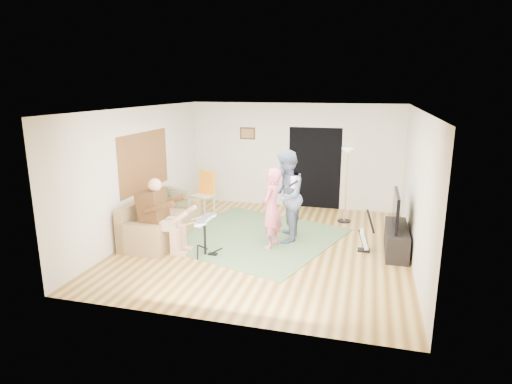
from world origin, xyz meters
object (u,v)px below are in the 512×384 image
Objects in this scene: guitarist at (285,197)px; guitar_spare at (365,239)px; television at (396,209)px; drum_kit at (205,238)px; torchiere_lamp at (347,172)px; dining_chair at (203,200)px; tv_cabinet at (396,240)px; singer at (271,208)px; sofa at (159,224)px.

guitarist reaches higher than guitar_spare.
guitar_spare is at bearing -167.53° from television.
guitar_spare is (1.61, -0.20, -0.70)m from guitarist.
guitarist is 2.22× the size of guitar_spare.
drum_kit is 0.43× the size of torchiere_lamp.
television is at bearing 12.47° from guitar_spare.
television reaches higher than dining_chair.
tv_cabinet is 1.25× the size of television.
drum_kit is at bearing -162.47° from television.
singer is at bearing -171.05° from television.
television is at bearing 5.29° from sofa.
television reaches higher than sofa.
television is (4.75, 0.44, 0.56)m from sofa.
guitarist reaches higher than singer.
torchiere_lamp is at bearing 157.00° from singer.
tv_cabinet is at bearing -57.12° from torchiere_lamp.
drum_kit reaches higher than tv_cabinet.
singer is 1.89× the size of guitar_spare.
drum_kit is at bearing -26.64° from sofa.
sofa is 1.81m from dining_chair.
torchiere_lamp is at bearing 138.66° from guitarist.
drum_kit is 1.41m from singer.
television is (3.45, 1.09, 0.52)m from drum_kit.
sofa is 2.85× the size of drum_kit.
guitarist is at bearing 166.64° from singer.
guitarist is (1.31, 1.17, 0.61)m from drum_kit.
singer is 2.47m from tv_cabinet.
singer reaches higher than sofa.
guitar_spare is 0.60m from tv_cabinet.
guitarist is 2.30m from tv_cabinet.
sofa reaches higher than drum_kit.
guitarist is 1.68× the size of television.
tv_cabinet is (1.08, -1.67, -0.95)m from torchiere_lamp.
torchiere_lamp is (1.30, 2.04, 0.40)m from singer.
guitarist is at bearing 177.93° from tv_cabinet.
guitar_spare is at bearing 4.36° from sofa.
singer is (2.41, 0.07, 0.51)m from sofa.
drum_kit is at bearing -52.20° from dining_chair.
guitar_spare is 0.78× the size of dining_chair.
sofa is 1.14× the size of guitarist.
sofa is 1.34× the size of singer.
torchiere_lamp reaches higher than tv_cabinet.
singer is 2.75m from dining_chair.
dining_chair is (-3.92, 1.46, 0.14)m from guitar_spare.
dining_chair is 0.97× the size of television.
torchiere_lamp is (1.11, 1.59, 0.26)m from guitarist.
television is (0.53, 0.12, 0.61)m from guitar_spare.
television is at bearing 108.48° from singer.
tv_cabinet is 0.60m from television.
dining_chair is at bearing 80.62° from sofa.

